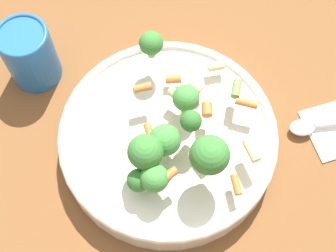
{
  "coord_description": "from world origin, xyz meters",
  "views": [
    {
      "loc": [
        0.26,
        -0.03,
        0.61
      ],
      "look_at": [
        0.0,
        0.0,
        0.06
      ],
      "focal_mm": 50.0,
      "sensor_mm": 36.0,
      "label": 1
    }
  ],
  "objects": [
    {
      "name": "ground_plane",
      "position": [
        0.0,
        0.0,
        0.0
      ],
      "size": [
        3.0,
        3.0,
        0.0
      ],
      "primitive_type": "plane",
      "color": "brown"
    },
    {
      "name": "bowl",
      "position": [
        0.0,
        0.0,
        0.03
      ],
      "size": [
        0.3,
        0.3,
        0.05
      ],
      "color": "silver",
      "rests_on": "ground_plane"
    },
    {
      "name": "pasta_salad",
      "position": [
        0.03,
        0.01,
        0.09
      ],
      "size": [
        0.22,
        0.18,
        0.09
      ],
      "color": "#8CB766",
      "rests_on": "bowl"
    },
    {
      "name": "cup",
      "position": [
        -0.14,
        -0.18,
        0.05
      ],
      "size": [
        0.07,
        0.07,
        0.1
      ],
      "color": "#2366B2",
      "rests_on": "ground_plane"
    },
    {
      "name": "spoon",
      "position": [
        0.0,
        0.23,
        0.01
      ],
      "size": [
        0.03,
        0.19,
        0.01
      ],
      "rotation": [
        0.0,
        0.0,
        10.98
      ],
      "color": "silver",
      "rests_on": "napkin"
    }
  ]
}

